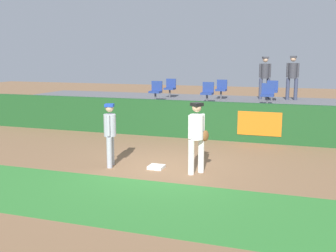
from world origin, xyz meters
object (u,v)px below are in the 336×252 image
Objects in this scene: seat_front_left at (156,90)px; spectator_hooded at (292,75)px; seat_front_right at (268,93)px; seat_back_center at (221,88)px; seat_front_center at (208,92)px; seat_back_right at (272,90)px; spectator_capped at (265,75)px; first_base at (156,167)px; player_fielder_home at (197,133)px; seat_back_left at (170,87)px; player_runner_visitor at (110,130)px.

seat_front_left is 5.86m from spectator_hooded.
seat_front_right is 2.77m from seat_back_center.
seat_front_center is at bearing 44.90° from spectator_hooded.
spectator_capped reaches higher than seat_back_right.
first_base is 0.22× the size of player_fielder_home.
spectator_hooded is (5.31, 2.41, 0.61)m from seat_front_left.
spectator_hooded is at bearing 37.50° from seat_front_center.
first_base is at bearing -108.22° from seat_back_right.
seat_back_center is at bearing -180.00° from seat_back_right.
seat_back_left is at bearing 88.94° from seat_front_left.
first_base is 1.60m from player_runner_visitor.
seat_back_right is at bearing 45.54° from spectator_hooded.
seat_back_left is (-2.35, 0.00, 0.00)m from seat_back_center.
seat_front_right is 2.43m from spectator_capped.
spectator_hooded reaches higher than player_runner_visitor.
player_runner_visitor is 6.95m from seat_front_right.
seat_front_left is 1.00× the size of seat_back_right.
seat_front_right is at bearing -40.44° from seat_back_center.
seat_front_center is 3.13m from spectator_capped.
seat_front_left and seat_back_left have the same top height.
seat_back_center is at bearing 83.35° from seat_front_center.
player_runner_visitor is at bearing -115.93° from seat_back_right.
spectator_capped reaches higher than seat_front_center.
seat_front_center and seat_back_right have the same top height.
seat_back_center reaches higher than player_fielder_home.
seat_back_right is at bearing 0.00° from seat_back_center.
seat_back_left reaches higher than first_base.
player_fielder_home is 2.19× the size of seat_back_left.
spectator_capped is (3.36, 8.20, 1.20)m from player_runner_visitor.
first_base is 0.48× the size of seat_front_center.
spectator_hooded is 1.02× the size of spectator_capped.
seat_back_left is 0.46× the size of spectator_capped.
seat_front_right is 1.00× the size of seat_back_center.
seat_front_center and seat_back_left have the same top height.
seat_back_left is (-0.78, 7.66, 0.61)m from player_runner_visitor.
seat_front_right is 4.50m from seat_front_left.
seat_front_center is 2.80m from seat_back_left.
player_fielder_home is 2.19× the size of seat_front_left.
seat_front_right reaches higher than first_base.
seat_back_left is at bearing 13.95° from spectator_hooded.
spectator_hooded reaches higher than seat_front_right.
seat_front_center is 1.00× the size of seat_back_right.
player_fielder_home is at bearing -67.12° from seat_back_left.
spectator_capped is (1.99, 2.34, 0.59)m from seat_front_center.
first_base is at bearing -58.88° from player_fielder_home.
spectator_hooded is at bearing 163.46° from spectator_capped.
seat_back_right is at bearing 21.62° from seat_front_left.
seat_front_center is at bearing 151.89° from player_runner_visitor.
seat_back_center reaches higher than first_base.
seat_back_right is 1.16m from spectator_hooded.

